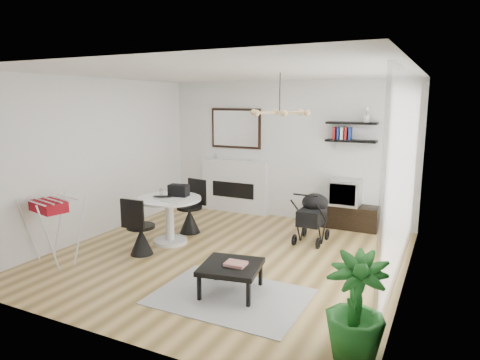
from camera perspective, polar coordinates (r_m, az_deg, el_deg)
The scene contains 25 objects.
floor at distance 6.56m, azimuth -1.80°, elevation -10.14°, with size 5.00×5.00×0.00m, color olive.
ceiling at distance 6.15m, azimuth -1.95°, elevation 14.12°, with size 5.00×5.00×0.00m, color white.
wall_back at distance 8.48m, azimuth 6.16°, elevation 3.95°, with size 5.00×5.00×0.00m, color white.
wall_left at distance 7.71m, azimuth -18.51°, elevation 2.80°, with size 5.00×5.00×0.00m, color white.
wall_right at distance 5.51m, azimuth 21.71°, elevation -0.33°, with size 5.00×5.00×0.00m, color white.
sheer_curtain at distance 5.71m, azimuth 20.89°, elevation 0.10°, with size 0.04×3.60×2.60m, color white.
fireplace at distance 8.94m, azimuth -0.72°, elevation 0.05°, with size 1.50×0.17×2.16m.
shelf_lower at distance 7.97m, azimuth 14.58°, elevation 5.06°, with size 0.90×0.25×0.04m, color black.
shelf_upper at distance 7.95m, azimuth 14.69°, elevation 7.36°, with size 0.90×0.25×0.04m, color black.
pendant_lamp at distance 6.12m, azimuth 5.29°, elevation 8.94°, with size 0.90×0.90×0.10m, color tan, non-canonical shape.
tv_console at distance 8.14m, azimuth 14.01°, elevation -4.72°, with size 1.15×0.40×0.43m, color black.
crt_tv at distance 8.04m, azimuth 13.85°, elevation -1.57°, with size 0.55×0.48×0.48m.
dining_table at distance 7.09m, azimuth -9.39°, elevation -4.41°, with size 1.04×1.04×0.76m.
laptop at distance 7.03m, azimuth -10.39°, elevation -2.30°, with size 0.29×0.19×0.02m, color black.
black_bag at distance 7.12m, azimuth -8.17°, elevation -1.37°, with size 0.32×0.19×0.19m, color black.
newspaper at distance 6.80m, azimuth -8.67°, elevation -2.74°, with size 0.35×0.29×0.01m, color silver.
drinking_glass at distance 7.30m, azimuth -10.45°, elevation -1.55°, with size 0.06×0.06×0.09m, color white.
chair_far at distance 7.66m, azimuth -6.62°, elevation -4.81°, with size 0.47×0.48×0.94m.
chair_near at distance 6.71m, azimuth -13.13°, elevation -7.36°, with size 0.43×0.44×0.90m.
drying_rack at distance 6.73m, azimuth -23.54°, elevation -6.00°, with size 0.76×0.73×0.95m.
stroller at distance 7.21m, azimuth 9.64°, elevation -5.15°, with size 0.46×0.75×0.89m.
rug at distance 5.31m, azimuth -1.33°, elevation -15.26°, with size 1.79×1.29×0.01m, color #ADADAD.
coffee_table at distance 5.28m, azimuth -1.21°, elevation -11.60°, with size 0.81×0.81×0.36m.
magazines at distance 5.23m, azimuth -0.58°, elevation -11.11°, with size 0.25×0.20×0.04m, color #BF392F.
potted_plant at distance 4.15m, azimuth 15.12°, elevation -15.96°, with size 0.55×0.55×0.98m, color #1C631F.
Camera 1 is at (2.91, -5.40, 2.32)m, focal length 32.00 mm.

